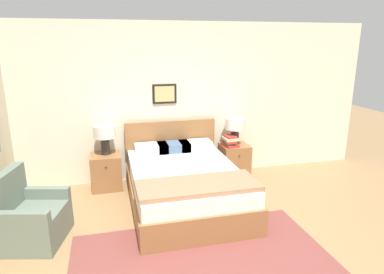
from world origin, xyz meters
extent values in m
plane|color=#99754C|center=(0.00, 0.00, 0.00)|extent=(16.00, 16.00, 0.00)
cube|color=beige|center=(0.00, 2.67, 1.30)|extent=(7.22, 0.06, 2.60)
cube|color=black|center=(-0.03, 2.63, 1.45)|extent=(0.40, 0.02, 0.32)
cube|color=tan|center=(-0.03, 2.61, 1.45)|extent=(0.33, 0.00, 0.25)
cube|color=brown|center=(-0.07, 0.23, 0.00)|extent=(2.80, 1.53, 0.01)
cube|color=#936038|center=(0.05, 1.49, 0.14)|extent=(1.52, 2.17, 0.28)
cube|color=#936038|center=(0.05, 0.44, 0.32)|extent=(1.52, 0.06, 0.08)
cube|color=white|center=(0.05, 1.49, 0.42)|extent=(1.46, 2.08, 0.28)
cube|color=#936038|center=(0.05, 2.55, 0.78)|extent=(1.52, 0.06, 0.45)
cube|color=#9E7051|center=(0.05, 0.81, 0.59)|extent=(1.49, 0.61, 0.06)
cube|color=white|center=(-0.32, 2.32, 0.63)|extent=(0.52, 0.32, 0.14)
cube|color=white|center=(0.41, 2.32, 0.63)|extent=(0.52, 0.32, 0.14)
cube|color=slate|center=(0.05, 2.32, 0.63)|extent=(0.52, 0.32, 0.14)
cube|color=slate|center=(-1.88, 1.02, 0.20)|extent=(0.81, 0.87, 0.40)
cube|color=slate|center=(-2.14, 1.08, 0.63)|extent=(0.29, 0.74, 0.46)
cube|color=slate|center=(-1.80, 1.33, 0.47)|extent=(0.66, 0.25, 0.14)
cube|color=slate|center=(-1.95, 0.71, 0.47)|extent=(0.66, 0.25, 0.14)
cube|color=#936038|center=(-1.04, 2.37, 0.28)|extent=(0.47, 0.43, 0.56)
sphere|color=#332D28|center=(-1.04, 2.15, 0.44)|extent=(0.02, 0.02, 0.02)
cube|color=#936038|center=(1.13, 2.37, 0.28)|extent=(0.47, 0.43, 0.56)
sphere|color=#332D28|center=(1.13, 2.15, 0.44)|extent=(0.02, 0.02, 0.02)
cylinder|color=#2D2823|center=(-1.02, 2.40, 0.67)|extent=(0.13, 0.13, 0.22)
cylinder|color=#2D2823|center=(-1.02, 2.40, 0.81)|extent=(0.02, 0.02, 0.06)
cylinder|color=silver|center=(-1.02, 2.40, 0.94)|extent=(0.34, 0.34, 0.19)
cylinder|color=#2D2823|center=(1.14, 2.40, 0.67)|extent=(0.13, 0.13, 0.22)
cylinder|color=#2D2823|center=(1.14, 2.40, 0.81)|extent=(0.02, 0.02, 0.06)
cylinder|color=silver|center=(1.14, 2.40, 0.94)|extent=(0.34, 0.34, 0.19)
cube|color=#B7332D|center=(1.03, 2.33, 0.58)|extent=(0.26, 0.31, 0.04)
cube|color=#4C7551|center=(1.03, 2.33, 0.62)|extent=(0.17, 0.23, 0.03)
cube|color=#B7332D|center=(1.03, 2.33, 0.66)|extent=(0.19, 0.29, 0.04)
cube|color=beige|center=(1.03, 2.33, 0.70)|extent=(0.23, 0.27, 0.04)
cube|color=#B7332D|center=(1.03, 2.33, 0.73)|extent=(0.19, 0.22, 0.04)
camera|label=1|loc=(-0.97, -2.90, 2.27)|focal=32.00mm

